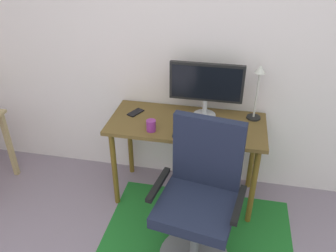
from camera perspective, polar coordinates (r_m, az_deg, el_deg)
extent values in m
cube|color=silver|center=(2.77, 5.08, 14.34)|extent=(6.00, 0.10, 2.60)
cube|color=#1D6524|center=(2.70, 4.57, -19.58)|extent=(1.42, 1.25, 0.01)
cube|color=brown|center=(2.68, 3.15, 0.35)|extent=(1.22, 0.55, 0.03)
cylinder|color=brown|center=(2.84, -8.90, -7.14)|extent=(0.04, 0.04, 0.71)
cylinder|color=brown|center=(2.71, 13.97, -9.86)|extent=(0.04, 0.04, 0.71)
cylinder|color=brown|center=(3.17, -6.34, -2.45)|extent=(0.04, 0.04, 0.71)
cylinder|color=brown|center=(3.06, 13.88, -4.64)|extent=(0.04, 0.04, 0.71)
cylinder|color=#B2B2B7|center=(2.78, 6.08, 1.86)|extent=(0.18, 0.18, 0.01)
cylinder|color=#B2B2B7|center=(2.75, 6.16, 3.14)|extent=(0.04, 0.04, 0.13)
cube|color=black|center=(2.65, 6.42, 7.26)|extent=(0.57, 0.04, 0.30)
cube|color=black|center=(2.64, 6.37, 7.09)|extent=(0.53, 0.00, 0.26)
cube|color=black|center=(2.51, 5.77, -1.50)|extent=(0.43, 0.13, 0.02)
ellipsoid|color=white|center=(2.53, 12.21, -1.59)|extent=(0.06, 0.10, 0.03)
cylinder|color=#7B2774|center=(2.55, -2.84, 0.07)|extent=(0.07, 0.07, 0.09)
cube|color=black|center=(2.81, -5.42, 2.26)|extent=(0.12, 0.16, 0.01)
cylinder|color=black|center=(2.81, 14.04, 1.40)|extent=(0.11, 0.11, 0.01)
cylinder|color=beige|center=(2.72, 14.55, 4.94)|extent=(0.02, 0.02, 0.37)
cone|color=beige|center=(2.64, 15.16, 9.15)|extent=(0.08, 0.08, 0.06)
cylinder|color=slate|center=(2.44, 4.50, -17.52)|extent=(0.06, 0.06, 0.42)
cube|color=#191E33|center=(2.26, 4.76, -13.30)|extent=(0.55, 0.55, 0.08)
cube|color=#191E33|center=(2.23, 6.63, -4.31)|extent=(0.46, 0.13, 0.50)
cube|color=black|center=(2.25, -1.61, -9.69)|extent=(0.09, 0.34, 0.03)
cube|color=black|center=(2.15, 11.74, -12.67)|extent=(0.09, 0.34, 0.03)
cube|color=tan|center=(3.44, -24.92, -2.94)|extent=(0.04, 0.04, 0.66)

